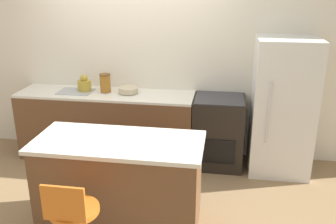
% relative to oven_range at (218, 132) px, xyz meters
% --- Properties ---
extents(ground_plane, '(14.00, 14.00, 0.00)m').
position_rel_oven_range_xyz_m(ground_plane, '(-1.13, -0.32, -0.45)').
color(ground_plane, '#8E704C').
extents(wall_back, '(8.00, 0.06, 2.60)m').
position_rel_oven_range_xyz_m(wall_back, '(-1.13, 0.33, 0.85)').
color(wall_back, silver).
rests_on(wall_back, ground_plane).
extents(back_counter, '(2.31, 0.59, 0.90)m').
position_rel_oven_range_xyz_m(back_counter, '(-1.48, 0.00, -0.00)').
color(back_counter, brown).
rests_on(back_counter, ground_plane).
extents(kitchen_island, '(1.58, 0.72, 0.90)m').
position_rel_oven_range_xyz_m(kitchen_island, '(-0.89, -1.42, -0.00)').
color(kitchen_island, brown).
rests_on(kitchen_island, ground_plane).
extents(oven_range, '(0.63, 0.61, 0.90)m').
position_rel_oven_range_xyz_m(oven_range, '(0.00, 0.00, 0.00)').
color(oven_range, black).
rests_on(oven_range, ground_plane).
extents(refrigerator, '(0.72, 0.68, 1.67)m').
position_rel_oven_range_xyz_m(refrigerator, '(0.75, -0.03, 0.38)').
color(refrigerator, silver).
rests_on(refrigerator, ground_plane).
extents(kettle, '(0.18, 0.18, 0.22)m').
position_rel_oven_range_xyz_m(kettle, '(-1.77, 0.05, 0.54)').
color(kettle, '#B29333').
rests_on(kettle, back_counter).
extents(mixing_bowl, '(0.25, 0.25, 0.07)m').
position_rel_oven_range_xyz_m(mixing_bowl, '(-1.18, 0.05, 0.49)').
color(mixing_bowl, '#C1B28E').
rests_on(mixing_bowl, back_counter).
extents(canister_jar, '(0.14, 0.14, 0.24)m').
position_rel_oven_range_xyz_m(canister_jar, '(-1.48, 0.05, 0.57)').
color(canister_jar, '#9E6623').
rests_on(canister_jar, back_counter).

